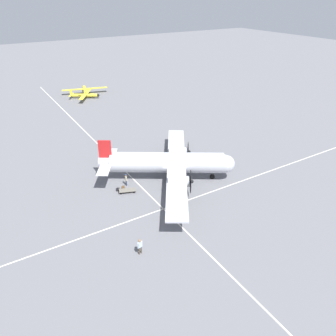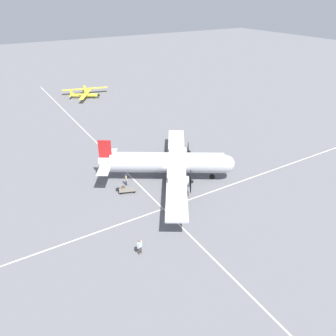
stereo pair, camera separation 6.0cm
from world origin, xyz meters
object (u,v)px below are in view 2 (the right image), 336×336
Objects in this scene: suitcase_upright_spare at (123,188)px; suitcase_near_door at (118,189)px; light_aircraft_distant at (85,90)px; crew_foreground at (140,245)px; airliner_main at (171,163)px; traffic_cone at (180,208)px; light_aircraft_taxiing at (85,95)px; baggage_cart at (127,190)px; passenger_boarding at (126,178)px.

suitcase_near_door is at bearing -8.09° from suitcase_upright_spare.
crew_foreground is at bearing -178.82° from light_aircraft_distant.
airliner_main is 47.51m from light_aircraft_distant.
airliner_main is 2.03× the size of light_aircraft_distant.
crew_foreground is at bearing 29.10° from traffic_cone.
suitcase_upright_spare is at bearing -62.60° from traffic_cone.
airliner_main is at bearing 173.85° from suitcase_upright_spare.
crew_foreground is at bearing -71.25° from light_aircraft_taxiing.
traffic_cone is (-3.76, 6.86, -0.03)m from baggage_cart.
light_aircraft_distant is at bearing 97.97° from baggage_cart.
light_aircraft_taxiing reaches higher than passenger_boarding.
light_aircraft_distant is (-9.83, -45.77, -0.18)m from passenger_boarding.
baggage_cart is (-3.72, -11.02, -0.84)m from crew_foreground.
light_aircraft_distant reaches higher than baggage_cart.
passenger_boarding is 0.15× the size of light_aircraft_distant.
light_aircraft_taxiing is (-9.17, -43.55, 0.52)m from baggage_cart.
passenger_boarding is 1.90m from baggage_cart.
light_aircraft_distant reaches higher than light_aircraft_taxiing.
airliner_main is 13.48× the size of passenger_boarding.
baggage_cart is 7.82m from traffic_cone.
suitcase_upright_spare is (0.82, 0.82, -0.76)m from passenger_boarding.
light_aircraft_taxiing is (-10.11, -42.65, 0.57)m from suitcase_near_door.
light_aircraft_taxiing is (-9.38, -42.75, 0.51)m from suitcase_upright_spare.
traffic_cone is (2.97, 6.91, -2.26)m from airliner_main.
light_aircraft_distant is 4.05m from light_aircraft_taxiing.
light_aircraft_taxiing is (-2.44, -43.50, -1.70)m from airliner_main.
airliner_main is 7.85m from traffic_cone.
suitcase_near_door is 47.87m from light_aircraft_distant.
light_aircraft_distant is 21.13× the size of traffic_cone.
suitcase_near_door is 43.83m from light_aircraft_taxiing.
passenger_boarding reaches higher than suitcase_upright_spare.
airliner_main is at bearing 32.05° from crew_foreground.
light_aircraft_taxiing is (-8.56, -41.93, -0.25)m from passenger_boarding.
crew_foreground is 12.36m from suitcase_upright_spare.
light_aircraft_taxiing reaches higher than baggage_cart.
suitcase_near_door is 9.08m from traffic_cone.
crew_foreground is at bearing 73.49° from suitcase_upright_spare.
light_aircraft_taxiing is at bearing 119.07° from airliner_main.
baggage_cart is (6.73, 0.05, -2.22)m from airliner_main.
baggage_cart is (0.61, 1.62, -0.77)m from passenger_boarding.
suitcase_upright_spare is at bearing 171.91° from suitcase_near_door.
suitcase_near_door is 1.31m from baggage_cart.
baggage_cart is (-0.94, 0.91, 0.05)m from suitcase_near_door.
light_aircraft_distant reaches higher than traffic_cone.
passenger_boarding is 9.08m from traffic_cone.
crew_foreground is 2.97× the size of suitcase_upright_spare.
baggage_cart is at bearing 104.92° from suitcase_upright_spare.
passenger_boarding is at bearing -162.09° from airliner_main.
traffic_cone is (5.41, 50.41, -0.55)m from light_aircraft_taxiing.
passenger_boarding is at bearing -135.14° from suitcase_upright_spare.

